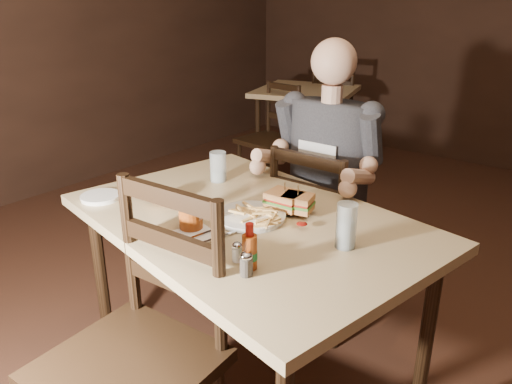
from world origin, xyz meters
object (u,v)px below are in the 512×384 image
Objects in this scene: dinner_plate at (250,217)px; glass_right at (346,226)px; diner at (325,144)px; main_table at (248,235)px; bg_table at (306,99)px; glass_left at (218,167)px; syrup_dispenser at (191,213)px; side_plate at (101,198)px; chair_near at (127,366)px; hot_sauce at (250,246)px; bg_chair_far at (336,112)px; chair_far at (325,236)px; bg_chair_near at (267,140)px.

dinner_plate is 1.67× the size of glass_right.
main_table is at bearing -89.08° from diner.
diner is at bearing 93.71° from dinner_plate.
glass_left is (0.96, -2.19, 0.15)m from bg_table.
diner is 0.76m from syrup_dispenser.
chair_near is at bearing -31.81° from side_plate.
glass_left is 0.90× the size of hot_sauce.
bg_table is 6.89× the size of hot_sauce.
bg_chair_far is 6.29× the size of side_plate.
diner reaches higher than syrup_dispenser.
bg_table is 2.22m from chair_far.
dinner_plate is (0.00, 0.57, 0.28)m from chair_near.
glass_left is (-0.36, 0.23, 0.06)m from dinner_plate.
glass_right is (0.73, -0.21, 0.01)m from glass_left.
diner is 6.01× the size of glass_right.
main_table is 0.60m from diner.
chair_far reaches higher than dinner_plate.
bg_chair_far is 1.10m from bg_chair_near.
glass_right reaches higher than glass_left.
bg_chair_near is at bearing 125.75° from hot_sauce.
hot_sauce is at bearing -40.93° from glass_left.
main_table is 1.67× the size of bg_chair_near.
chair_near reaches higher than dinner_plate.
bg_chair_near is at bearing 114.90° from chair_near.
diner reaches higher than glass_left.
chair_near is 0.73m from side_plate.
syrup_dispenser reaches higher than main_table.
syrup_dispenser reaches higher than bg_table.
chair_far reaches higher than side_plate.
diner is 3.59× the size of dinner_plate.
hot_sauce is at bearing 99.09° from bg_chair_far.
syrup_dispenser is 0.47m from side_plate.
bg_table is 9.02× the size of syrup_dispenser.
syrup_dispenser reaches higher than bg_chair_near.
diner is at bearing 55.15° from side_plate.
bg_table is at bearing 96.47° from bg_chair_near.
bg_chair_near is at bearing 73.69° from bg_chair_far.
bg_chair_near is at bearing 134.09° from diner.
dinner_plate is 0.35m from hot_sauce.
chair_far is 1.02× the size of diner.
chair_far is 0.88m from syrup_dispenser.
chair_far reaches higher than syrup_dispenser.
bg_chair_far is at bearing 113.74° from main_table.
main_table is at bearing -48.49° from bg_chair_near.
glass_right reaches higher than side_plate.
chair_far is 1.19m from chair_near.
hot_sauce reaches higher than bg_chair_near.
dinner_plate is 1.72× the size of hot_sauce.
chair_far is 8.28× the size of syrup_dispenser.
diner reaches higher than side_plate.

